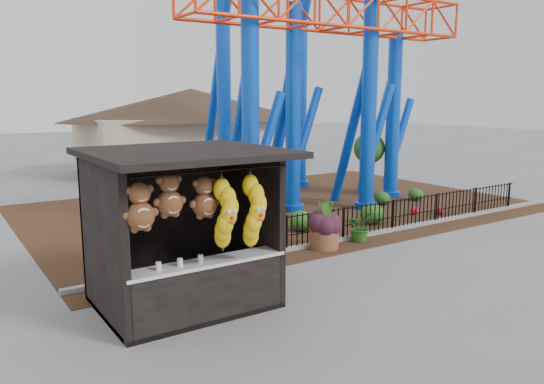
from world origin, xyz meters
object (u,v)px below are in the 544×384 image
prize_booth (186,232)px  terracotta_planter (324,238)px  potted_plant (360,227)px  roller_coaster (302,33)px

prize_booth → terracotta_planter: (4.87, 1.80, -1.24)m
potted_plant → prize_booth: bearing=-171.7°
prize_booth → potted_plant: bearing=16.2°
terracotta_planter → potted_plant: bearing=0.0°
roller_coaster → potted_plant: roller_coaster is taller
prize_booth → roller_coaster: size_ratio=0.32×
terracotta_planter → roller_coaster: bearing=59.3°
roller_coaster → terracotta_planter: size_ratio=13.94×
roller_coaster → terracotta_planter: 8.89m
potted_plant → roller_coaster: bearing=62.5°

